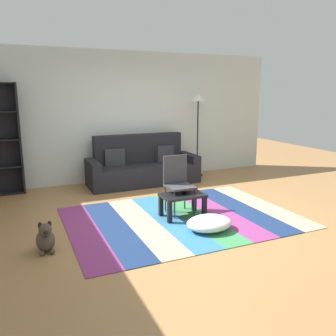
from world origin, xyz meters
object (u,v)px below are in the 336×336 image
object	(u,v)px
coffee_table	(183,199)
pouf	(209,223)
dog	(45,239)
standing_lamp	(198,108)
couch	(142,167)
folding_chair	(178,179)
tv_remote	(185,192)

from	to	relation	value
coffee_table	pouf	distance (m)	0.66
dog	standing_lamp	size ratio (longest dim) A/B	0.22
standing_lamp	dog	bearing A→B (deg)	-142.51
couch	folding_chair	size ratio (longest dim) A/B	2.51
pouf	folding_chair	world-z (taller)	folding_chair
tv_remote	folding_chair	distance (m)	0.26
pouf	dog	world-z (taller)	dog
coffee_table	tv_remote	bearing A→B (deg)	26.96
pouf	coffee_table	bearing A→B (deg)	98.94
couch	tv_remote	size ratio (longest dim) A/B	15.07
dog	tv_remote	bearing A→B (deg)	11.45
folding_chair	dog	bearing A→B (deg)	-116.73
folding_chair	tv_remote	bearing A→B (deg)	-32.11
coffee_table	tv_remote	distance (m)	0.11
tv_remote	folding_chair	bearing A→B (deg)	108.07
couch	standing_lamp	xyz separation A→B (m)	(1.36, 0.14, 1.18)
couch	folding_chair	xyz separation A→B (m)	(-0.12, -1.94, 0.20)
coffee_table	folding_chair	size ratio (longest dim) A/B	0.73
couch	dog	world-z (taller)	couch
pouf	folding_chair	xyz separation A→B (m)	(-0.07, 0.86, 0.43)
tv_remote	pouf	bearing A→B (deg)	-80.41
folding_chair	coffee_table	bearing A→B (deg)	-49.65
standing_lamp	folding_chair	xyz separation A→B (m)	(-1.48, -2.08, -0.98)
couch	standing_lamp	size ratio (longest dim) A/B	1.25
pouf	tv_remote	xyz separation A→B (m)	(-0.03, 0.66, 0.26)
dog	pouf	bearing A→B (deg)	-6.56
couch	standing_lamp	distance (m)	1.81
couch	coffee_table	size ratio (longest dim) A/B	3.46
tv_remote	coffee_table	bearing A→B (deg)	-146.45
pouf	standing_lamp	xyz separation A→B (m)	(1.41, 2.93, 1.40)
couch	dog	size ratio (longest dim) A/B	5.69
couch	pouf	xyz separation A→B (m)	(-0.04, -2.79, -0.23)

